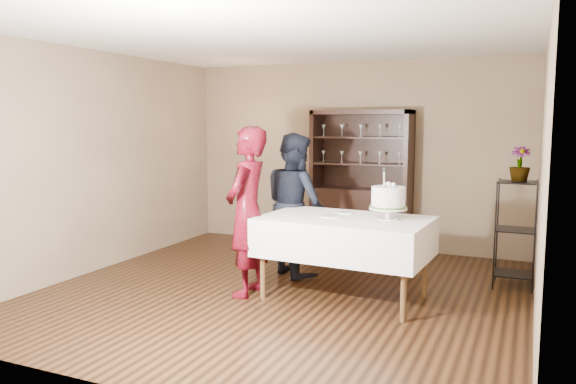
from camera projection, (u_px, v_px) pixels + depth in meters
name	position (u px, v px, depth m)	size (l,w,h in m)	color
floor	(283.00, 292.00, 6.11)	(5.00, 5.00, 0.00)	black
ceiling	(283.00, 37.00, 5.77)	(5.00, 5.00, 0.00)	white
back_wall	(353.00, 155.00, 8.21)	(5.00, 0.02, 2.70)	brown
wall_left	(99.00, 161.00, 6.94)	(0.02, 5.00, 2.70)	brown
wall_right	(542.00, 177.00, 4.94)	(0.02, 5.00, 2.70)	brown
china_hutch	(361.00, 205.00, 7.99)	(1.40, 0.48, 2.00)	black
plant_etagere	(515.00, 230.00, 6.20)	(0.42, 0.42, 1.20)	black
cake_table	(345.00, 237.00, 5.80)	(1.76, 1.14, 0.86)	silver
woman	(247.00, 212.00, 5.91)	(0.65, 0.43, 1.79)	#370508
man	(295.00, 204.00, 6.74)	(0.83, 0.65, 1.71)	black
cake	(388.00, 199.00, 5.63)	(0.39, 0.39, 0.53)	white
plate_near	(331.00, 216.00, 5.80)	(0.20, 0.20, 0.01)	white
plate_far	(346.00, 213.00, 6.03)	(0.17, 0.17, 0.01)	white
potted_plant	(520.00, 164.00, 6.11)	(0.21, 0.21, 0.38)	#3E622E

